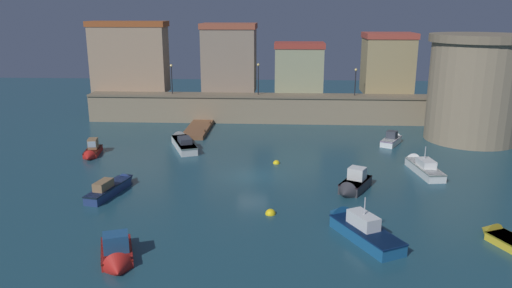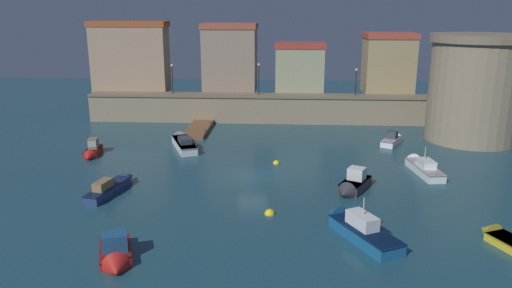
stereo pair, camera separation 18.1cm
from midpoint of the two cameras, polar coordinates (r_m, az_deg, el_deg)
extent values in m
plane|color=#1E4756|center=(42.01, -0.29, -3.72)|extent=(118.29, 118.29, 0.00)
cube|color=gray|center=(61.92, 0.99, 4.03)|extent=(43.54, 2.66, 3.19)
cube|color=#73644F|center=(61.61, 1.00, 5.59)|extent=(43.54, 2.96, 0.24)
cube|color=tan|center=(67.12, -14.16, 9.41)|extent=(9.63, 3.42, 8.29)
cube|color=#9E4C24|center=(66.84, -14.42, 13.24)|extent=(10.01, 3.56, 0.70)
cube|color=gray|center=(65.40, -2.92, 9.58)|extent=(6.74, 5.34, 8.02)
cube|color=#A04E37|center=(65.11, -2.97, 13.40)|extent=(7.01, 5.55, 0.70)
cube|color=gray|center=(64.60, 5.10, 8.42)|extent=(6.09, 4.24, 5.68)
cube|color=#A4392E|center=(64.30, 5.17, 11.25)|extent=(6.33, 4.40, 0.70)
cube|color=#9D8B60|center=(66.28, 15.02, 8.67)|extent=(6.06, 5.20, 6.89)
cube|color=#AA4336|center=(65.99, 15.25, 11.95)|extent=(6.30, 5.41, 0.70)
cylinder|color=gray|center=(57.34, 23.92, 5.47)|extent=(9.35, 9.35, 10.40)
cylinder|color=#776852|center=(56.79, 24.53, 11.03)|extent=(10.09, 10.09, 0.80)
cube|color=brown|center=(57.71, -6.57, 1.70)|extent=(2.51, 8.24, 0.45)
cylinder|color=#543622|center=(59.48, -5.16, 2.27)|extent=(0.20, 0.20, 0.70)
cylinder|color=#543622|center=(55.52, -5.79, 1.31)|extent=(0.20, 0.20, 0.70)
cylinder|color=black|center=(62.86, -9.50, 7.24)|extent=(0.12, 0.12, 3.35)
sphere|color=#F9D172|center=(62.64, -9.58, 8.89)|extent=(0.32, 0.32, 0.32)
cylinder|color=black|center=(61.35, 0.41, 7.33)|extent=(0.12, 0.12, 3.52)
sphere|color=#F9D172|center=(61.11, 0.41, 9.10)|extent=(0.32, 0.32, 0.32)
cylinder|color=black|center=(61.89, 11.49, 6.85)|extent=(0.12, 0.12, 2.99)
sphere|color=#F9D172|center=(61.68, 11.57, 8.36)|extent=(0.32, 0.32, 0.32)
cone|color=gold|center=(34.64, 25.19, -9.05)|extent=(1.70, 1.51, 1.41)
cube|color=red|center=(50.83, -18.10, -0.81)|extent=(1.78, 3.49, 0.50)
cone|color=red|center=(48.88, -18.58, -1.48)|extent=(1.32, 1.12, 1.18)
cube|color=#4D120A|center=(50.78, -18.12, -0.58)|extent=(1.81, 3.56, 0.08)
cube|color=olive|center=(50.89, -18.11, 0.08)|extent=(1.01, 1.21, 0.99)
cube|color=#99B7C6|center=(50.36, -18.24, -0.03)|extent=(0.76, 0.19, 0.59)
cube|color=red|center=(30.08, -15.68, -11.86)|extent=(2.72, 3.73, 0.49)
cone|color=red|center=(28.22, -15.58, -13.77)|extent=(1.82, 1.43, 1.59)
cube|color=#5F110A|center=(29.99, -15.71, -11.51)|extent=(2.78, 3.81, 0.08)
cube|color=navy|center=(29.53, -15.77, -10.77)|extent=(1.68, 1.50, 1.02)
cube|color=navy|center=(39.50, -16.50, -5.11)|extent=(2.12, 5.07, 0.69)
cone|color=navy|center=(42.00, -14.31, -3.72)|extent=(1.35, 1.58, 1.09)
cube|color=black|center=(39.39, -16.54, -4.69)|extent=(2.17, 5.17, 0.08)
cube|color=olive|center=(38.77, -17.06, -4.50)|extent=(1.14, 1.86, 0.63)
cube|color=#99B7C6|center=(39.45, -16.41, -4.06)|extent=(0.72, 0.20, 0.38)
cube|color=#333338|center=(39.62, 11.44, -4.63)|extent=(2.95, 3.75, 0.78)
cone|color=#333338|center=(37.72, 10.33, -5.61)|extent=(1.74, 1.53, 1.47)
cube|color=black|center=(39.51, 11.47, -4.16)|extent=(3.01, 3.83, 0.08)
cube|color=silver|center=(39.58, 11.64, -3.35)|extent=(1.60, 1.55, 0.94)
cube|color=white|center=(53.50, 15.39, 0.27)|extent=(2.73, 3.59, 0.66)
cone|color=white|center=(55.48, 16.01, 0.75)|extent=(1.52, 1.41, 1.22)
cube|color=slate|center=(53.43, 15.41, 0.57)|extent=(2.78, 3.66, 0.08)
cube|color=#333842|center=(53.47, 15.48, 1.04)|extent=(1.33, 1.34, 0.76)
cube|color=#99B7C6|center=(53.93, 15.64, 1.19)|extent=(0.80, 0.46, 0.45)
cube|color=silver|center=(50.60, -8.15, -0.11)|extent=(3.66, 6.02, 0.77)
cone|color=silver|center=(54.01, -8.84, 0.85)|extent=(1.93, 1.86, 1.51)
cube|color=slate|center=(50.51, -8.16, 0.27)|extent=(3.73, 6.14, 0.08)
cube|color=#333842|center=(49.91, -8.06, 0.45)|extent=(1.80, 2.23, 0.53)
cube|color=#99B7C6|center=(50.83, -8.26, 0.74)|extent=(0.99, 0.44, 0.32)
cube|color=white|center=(44.93, 18.92, -2.83)|extent=(2.20, 5.38, 0.71)
cone|color=white|center=(47.79, 17.41, -1.63)|extent=(1.59, 1.58, 1.40)
cube|color=gray|center=(44.84, 18.96, -2.44)|extent=(2.24, 5.48, 0.08)
cube|color=silver|center=(44.58, 19.09, -2.10)|extent=(1.38, 2.00, 0.60)
cube|color=#99B7C6|center=(45.39, 18.63, -1.72)|extent=(1.01, 0.20, 0.36)
cylinder|color=#B2B2B7|center=(44.76, 18.96, -1.33)|extent=(0.08, 0.08, 1.64)
cube|color=#195689|center=(31.38, 12.59, -10.15)|extent=(4.07, 5.58, 0.81)
cone|color=#195689|center=(33.84, 9.21, -8.03)|extent=(2.14, 2.02, 1.69)
cube|color=#0A214A|center=(31.23, 12.62, -9.54)|extent=(4.15, 5.70, 0.08)
cube|color=silver|center=(31.30, 12.29, -8.57)|extent=(1.92, 2.38, 0.82)
cylinder|color=#B2B2B7|center=(31.04, 12.41, -7.68)|extent=(0.08, 0.08, 1.91)
sphere|color=yellow|center=(34.54, 1.74, -8.06)|extent=(0.74, 0.74, 0.74)
sphere|color=yellow|center=(45.43, 2.47, -2.26)|extent=(0.63, 0.63, 0.63)
camera|label=1|loc=(0.09, -89.89, 0.03)|focal=34.79mm
camera|label=2|loc=(0.09, 90.11, -0.03)|focal=34.79mm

